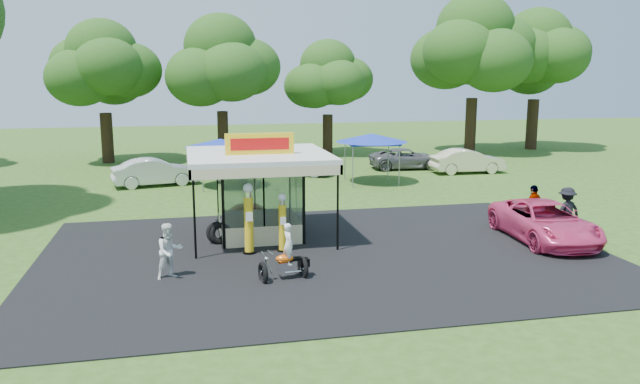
{
  "coord_description": "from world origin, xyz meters",
  "views": [
    {
      "loc": [
        -4.83,
        -18.94,
        6.43
      ],
      "look_at": [
        0.23,
        4.0,
        1.92
      ],
      "focal_mm": 35.0,
      "sensor_mm": 36.0,
      "label": 1
    }
  ],
  "objects_px": {
    "gas_station_kiosk": "(259,193)",
    "tent_west": "(220,143)",
    "gas_pump_left": "(249,221)",
    "bg_car_e": "(467,161)",
    "kiosk_car": "(253,213)",
    "bg_car_c": "(294,161)",
    "bg_car_a": "(155,172)",
    "bg_car_b": "(239,162)",
    "motorcycle": "(287,257)",
    "a_frame_sign": "(545,232)",
    "gas_pump_right": "(282,224)",
    "tent_east": "(372,138)",
    "bg_car_d": "(407,159)",
    "spectator_east_b": "(534,208)",
    "pink_sedan": "(545,222)",
    "spectator_west": "(169,251)",
    "spectator_east_a": "(566,211)"
  },
  "relations": [
    {
      "from": "motorcycle",
      "to": "tent_east",
      "type": "height_order",
      "value": "tent_east"
    },
    {
      "from": "bg_car_b",
      "to": "motorcycle",
      "type": "bearing_deg",
      "value": 169.58
    },
    {
      "from": "bg_car_e",
      "to": "bg_car_a",
      "type": "bearing_deg",
      "value": 91.81
    },
    {
      "from": "motorcycle",
      "to": "spectator_west",
      "type": "relative_size",
      "value": 1.05
    },
    {
      "from": "motorcycle",
      "to": "spectator_west",
      "type": "height_order",
      "value": "motorcycle"
    },
    {
      "from": "gas_pump_left",
      "to": "bg_car_c",
      "type": "bearing_deg",
      "value": 74.66
    },
    {
      "from": "spectator_east_a",
      "to": "bg_car_a",
      "type": "relative_size",
      "value": 0.4
    },
    {
      "from": "motorcycle",
      "to": "tent_west",
      "type": "height_order",
      "value": "tent_west"
    },
    {
      "from": "pink_sedan",
      "to": "bg_car_d",
      "type": "xyz_separation_m",
      "value": [
        1.25,
        18.67,
        -0.08
      ]
    },
    {
      "from": "bg_car_a",
      "to": "tent_east",
      "type": "height_order",
      "value": "tent_east"
    },
    {
      "from": "gas_station_kiosk",
      "to": "tent_west",
      "type": "distance_m",
      "value": 11.6
    },
    {
      "from": "gas_pump_left",
      "to": "bg_car_e",
      "type": "height_order",
      "value": "gas_pump_left"
    },
    {
      "from": "tent_east",
      "to": "bg_car_a",
      "type": "bearing_deg",
      "value": 172.21
    },
    {
      "from": "tent_west",
      "to": "pink_sedan",
      "type": "bearing_deg",
      "value": -51.68
    },
    {
      "from": "pink_sedan",
      "to": "bg_car_b",
      "type": "relative_size",
      "value": 1.06
    },
    {
      "from": "kiosk_car",
      "to": "bg_car_b",
      "type": "relative_size",
      "value": 0.54
    },
    {
      "from": "gas_station_kiosk",
      "to": "motorcycle",
      "type": "bearing_deg",
      "value": -87.8
    },
    {
      "from": "tent_east",
      "to": "bg_car_b",
      "type": "bearing_deg",
      "value": 146.36
    },
    {
      "from": "spectator_east_b",
      "to": "bg_car_b",
      "type": "distance_m",
      "value": 20.21
    },
    {
      "from": "spectator_east_b",
      "to": "tent_west",
      "type": "bearing_deg",
      "value": -69.22
    },
    {
      "from": "bg_car_a",
      "to": "bg_car_b",
      "type": "xyz_separation_m",
      "value": [
        5.12,
        3.18,
        -0.04
      ]
    },
    {
      "from": "spectator_east_b",
      "to": "bg_car_c",
      "type": "xyz_separation_m",
      "value": [
        -7.1,
        16.3,
        -0.09
      ]
    },
    {
      "from": "gas_pump_left",
      "to": "bg_car_e",
      "type": "relative_size",
      "value": 0.55
    },
    {
      "from": "gas_pump_left",
      "to": "bg_car_b",
      "type": "relative_size",
      "value": 0.5
    },
    {
      "from": "kiosk_car",
      "to": "pink_sedan",
      "type": "xyz_separation_m",
      "value": [
        10.69,
        -5.17,
        0.29
      ]
    },
    {
      "from": "gas_pump_right",
      "to": "spectator_east_b",
      "type": "distance_m",
      "value": 10.65
    },
    {
      "from": "spectator_east_b",
      "to": "bg_car_b",
      "type": "relative_size",
      "value": 0.37
    },
    {
      "from": "gas_station_kiosk",
      "to": "gas_pump_right",
      "type": "distance_m",
      "value": 2.44
    },
    {
      "from": "gas_pump_left",
      "to": "bg_car_d",
      "type": "height_order",
      "value": "gas_pump_left"
    },
    {
      "from": "gas_pump_left",
      "to": "bg_car_b",
      "type": "distance_m",
      "value": 18.24
    },
    {
      "from": "pink_sedan",
      "to": "bg_car_b",
      "type": "xyz_separation_m",
      "value": [
        -10.04,
        18.87,
        -0.01
      ]
    },
    {
      "from": "kiosk_car",
      "to": "bg_car_d",
      "type": "xyz_separation_m",
      "value": [
        11.94,
        13.51,
        0.21
      ]
    },
    {
      "from": "a_frame_sign",
      "to": "bg_car_a",
      "type": "bearing_deg",
      "value": 149.24
    },
    {
      "from": "pink_sedan",
      "to": "spectator_east_b",
      "type": "distance_m",
      "value": 1.7
    },
    {
      "from": "gas_pump_left",
      "to": "spectator_west",
      "type": "bearing_deg",
      "value": -141.69
    },
    {
      "from": "gas_pump_left",
      "to": "gas_pump_right",
      "type": "xyz_separation_m",
      "value": [
        1.21,
        0.02,
        -0.2
      ]
    },
    {
      "from": "gas_pump_right",
      "to": "motorcycle",
      "type": "relative_size",
      "value": 1.15
    },
    {
      "from": "gas_pump_left",
      "to": "bg_car_c",
      "type": "xyz_separation_m",
      "value": [
        4.73,
        17.23,
        -0.38
      ]
    },
    {
      "from": "gas_pump_left",
      "to": "a_frame_sign",
      "type": "bearing_deg",
      "value": -5.58
    },
    {
      "from": "gas_pump_right",
      "to": "bg_car_c",
      "type": "relative_size",
      "value": 0.43
    },
    {
      "from": "bg_car_c",
      "to": "bg_car_d",
      "type": "bearing_deg",
      "value": -54.94
    },
    {
      "from": "motorcycle",
      "to": "tent_west",
      "type": "relative_size",
      "value": 0.48
    },
    {
      "from": "motorcycle",
      "to": "bg_car_c",
      "type": "height_order",
      "value": "motorcycle"
    },
    {
      "from": "tent_west",
      "to": "bg_car_c",
      "type": "bearing_deg",
      "value": 35.03
    },
    {
      "from": "bg_car_a",
      "to": "bg_car_b",
      "type": "bearing_deg",
      "value": -70.39
    },
    {
      "from": "gas_station_kiosk",
      "to": "gas_pump_left",
      "type": "height_order",
      "value": "gas_station_kiosk"
    },
    {
      "from": "a_frame_sign",
      "to": "bg_car_e",
      "type": "distance_m",
      "value": 17.14
    },
    {
      "from": "kiosk_car",
      "to": "bg_car_c",
      "type": "distance_m",
      "value": 13.39
    },
    {
      "from": "gas_pump_right",
      "to": "spectator_west",
      "type": "height_order",
      "value": "gas_pump_right"
    },
    {
      "from": "pink_sedan",
      "to": "tent_west",
      "type": "xyz_separation_m",
      "value": [
        -11.47,
        14.51,
        1.73
      ]
    }
  ]
}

